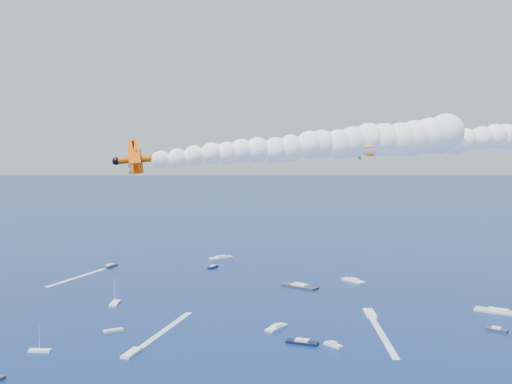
% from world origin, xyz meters
% --- Properties ---
extents(biplane_lead, '(9.63, 10.29, 6.32)m').
position_xyz_m(biplane_lead, '(22.27, 34.88, 54.94)').
color(biplane_lead, '#FF6D05').
extents(biplane_trail, '(11.24, 11.98, 8.32)m').
position_xyz_m(biplane_trail, '(-7.28, 13.68, 53.45)').
color(biplane_trail, '#DD5104').
extents(smoke_trail_lead, '(55.19, 52.01, 10.00)m').
position_xyz_m(smoke_trail_lead, '(44.06, 49.78, 56.92)').
color(smoke_trail_lead, white).
extents(smoke_trail_trail, '(55.16, 51.34, 10.00)m').
position_xyz_m(smoke_trail_trail, '(14.78, 28.19, 55.43)').
color(smoke_trail_trail, white).
extents(spectator_boats, '(216.70, 187.71, 0.70)m').
position_xyz_m(spectator_boats, '(-4.71, 113.35, 0.35)').
color(spectator_boats, '#323642').
rests_on(spectator_boats, ground).
extents(boat_wakes, '(139.70, 164.56, 0.04)m').
position_xyz_m(boat_wakes, '(-62.63, 91.15, 0.03)').
color(boat_wakes, white).
rests_on(boat_wakes, ground).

